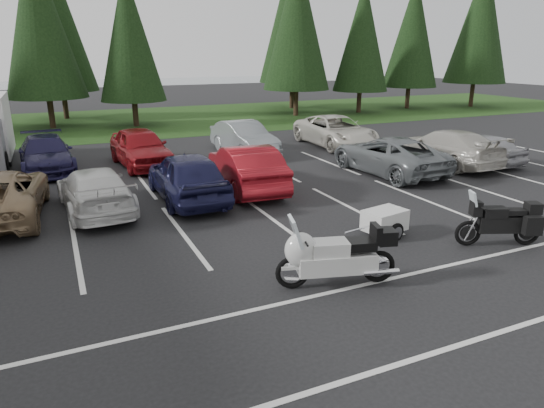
{
  "coord_description": "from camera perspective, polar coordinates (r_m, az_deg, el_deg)",
  "views": [
    {
      "loc": [
        -5.05,
        -11.11,
        4.72
      ],
      "look_at": [
        -0.24,
        -0.5,
        1.03
      ],
      "focal_mm": 32.0,
      "sensor_mm": 36.0,
      "label": 1
    }
  ],
  "objects": [
    {
      "name": "conifer_back_c",
      "position": [
        42.52,
        2.44,
        21.3
      ],
      "size": [
        5.5,
        5.5,
        12.81
      ],
      "color": "#332316",
      "rests_on": "ground"
    },
    {
      "name": "car_near_8",
      "position": [
        23.14,
        23.27,
        6.07
      ],
      "size": [
        1.92,
        4.06,
        1.34
      ],
      "primitive_type": "imported",
      "rotation": [
        0.0,
        0.0,
        3.23
      ],
      "color": "#9C9BA0",
      "rests_on": "ground"
    },
    {
      "name": "conifer_6",
      "position": [
        37.38,
        2.96,
        20.61
      ],
      "size": [
        4.93,
        4.93,
        11.48
      ],
      "color": "#332316",
      "rests_on": "ground"
    },
    {
      "name": "adventure_motorcycle",
      "position": [
        13.39,
        25.2,
        -1.51
      ],
      "size": [
        2.54,
        1.7,
        1.46
      ],
      "primitive_type": null,
      "rotation": [
        0.0,
        0.0,
        -0.4
      ],
      "color": "black",
      "rests_on": "ground"
    },
    {
      "name": "car_near_7",
      "position": [
        22.25,
        19.75,
        6.29
      ],
      "size": [
        2.29,
        5.31,
        1.52
      ],
      "primitive_type": "imported",
      "rotation": [
        0.0,
        0.0,
        3.17
      ],
      "color": "#BAB5AA",
      "rests_on": "ground"
    },
    {
      "name": "conifer_5",
      "position": [
        33.11,
        -16.49,
        18.48
      ],
      "size": [
        4.14,
        4.14,
        9.63
      ],
      "color": "#332316",
      "rests_on": "ground"
    },
    {
      "name": "lake_water",
      "position": [
        66.89,
        -17.0,
        12.8
      ],
      "size": [
        70.0,
        50.0,
        0.02
      ],
      "primitive_type": "cube",
      "color": "slate",
      "rests_on": "ground"
    },
    {
      "name": "car_near_5",
      "position": [
        17.13,
        -3.08,
        4.31
      ],
      "size": [
        2.08,
        4.97,
        1.6
      ],
      "primitive_type": "imported",
      "rotation": [
        0.0,
        0.0,
        3.06
      ],
      "color": "maroon",
      "rests_on": "ground"
    },
    {
      "name": "car_far_2",
      "position": [
        21.44,
        -15.19,
        6.45
      ],
      "size": [
        2.31,
        4.9,
        1.62
      ],
      "primitive_type": "imported",
      "rotation": [
        0.0,
        0.0,
        0.09
      ],
      "color": "maroon",
      "rests_on": "ground"
    },
    {
      "name": "conifer_9",
      "position": [
        47.07,
        23.34,
        19.11
      ],
      "size": [
        5.19,
        5.19,
        12.1
      ],
      "color": "#332316",
      "rests_on": "ground"
    },
    {
      "name": "ground",
      "position": [
        13.08,
        0.06,
        -3.58
      ],
      "size": [
        120.0,
        120.0,
        0.0
      ],
      "primitive_type": "plane",
      "color": "black",
      "rests_on": "ground"
    },
    {
      "name": "car_far_1",
      "position": [
        21.92,
        -25.04,
        5.36
      ],
      "size": [
        2.22,
        4.94,
        1.41
      ],
      "primitive_type": "imported",
      "rotation": [
        0.0,
        0.0,
        0.05
      ],
      "color": "#1A173A",
      "rests_on": "ground"
    },
    {
      "name": "car_near_4",
      "position": [
        16.11,
        -9.96,
        3.28
      ],
      "size": [
        1.97,
        4.82,
        1.64
      ],
      "primitive_type": "imported",
      "rotation": [
        0.0,
        0.0,
        3.13
      ],
      "color": "#17173A",
      "rests_on": "ground"
    },
    {
      "name": "grass_strip",
      "position": [
        35.78,
        -16.29,
        9.31
      ],
      "size": [
        80.0,
        16.0,
        0.01
      ],
      "primitive_type": "cube",
      "color": "#193410",
      "rests_on": "ground"
    },
    {
      "name": "car_far_4",
      "position": [
        25.46,
        7.51,
        8.5
      ],
      "size": [
        2.65,
        5.58,
        1.54
      ],
      "primitive_type": "imported",
      "rotation": [
        0.0,
        0.0,
        -0.02
      ],
      "color": "beige",
      "rests_on": "ground"
    },
    {
      "name": "conifer_7",
      "position": [
        39.91,
        10.59,
        18.87
      ],
      "size": [
        4.27,
        4.27,
        9.94
      ],
      "color": "#332316",
      "rests_on": "ground"
    },
    {
      "name": "car_far_3",
      "position": [
        23.3,
        -3.31,
        7.77
      ],
      "size": [
        2.01,
        4.76,
        1.53
      ],
      "primitive_type": "imported",
      "rotation": [
        0.0,
        0.0,
        0.09
      ],
      "color": "gray",
      "rests_on": "ground"
    },
    {
      "name": "touring_motorcycle",
      "position": [
        10.13,
        7.64,
        -5.45
      ],
      "size": [
        2.98,
        1.61,
        1.58
      ],
      "primitive_type": null,
      "rotation": [
        0.0,
        0.0,
        -0.27
      ],
      "color": "silver",
      "rests_on": "ground"
    },
    {
      "name": "conifer_8",
      "position": [
        43.88,
        16.25,
        18.82
      ],
      "size": [
        4.53,
        4.53,
        10.56
      ],
      "color": "#332316",
      "rests_on": "ground"
    },
    {
      "name": "conifer_back_b",
      "position": [
        38.67,
        -24.23,
        19.18
      ],
      "size": [
        4.97,
        4.97,
        11.58
      ],
      "color": "#332316",
      "rests_on": "ground"
    },
    {
      "name": "car_near_3",
      "position": [
        15.7,
        -20.11,
        1.55
      ],
      "size": [
        2.19,
        4.78,
        1.35
      ],
      "primitive_type": "imported",
      "rotation": [
        0.0,
        0.0,
        3.21
      ],
      "color": "silver",
      "rests_on": "ground"
    },
    {
      "name": "stall_markings",
      "position": [
        14.82,
        -3.14,
        -1.02
      ],
      "size": [
        32.0,
        16.0,
        0.01
      ],
      "primitive_type": "cube",
      "color": "silver",
      "rests_on": "ground"
    },
    {
      "name": "car_near_6",
      "position": [
        20.05,
        13.54,
        5.63
      ],
      "size": [
        2.7,
        5.42,
        1.48
      ],
      "primitive_type": "imported",
      "rotation": [
        0.0,
        0.0,
        3.19
      ],
      "color": "slate",
      "rests_on": "ground"
    },
    {
      "name": "conifer_4",
      "position": [
        34.05,
        -25.78,
        19.0
      ],
      "size": [
        4.8,
        4.8,
        11.17
      ],
      "color": "#332316",
      "rests_on": "ground"
    },
    {
      "name": "cargo_trailer",
      "position": [
        13.2,
        13.09,
        -2.17
      ],
      "size": [
        1.73,
        1.18,
        0.74
      ],
      "primitive_type": null,
      "rotation": [
        0.0,
        0.0,
        0.19
      ],
      "color": "silver",
      "rests_on": "ground"
    }
  ]
}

